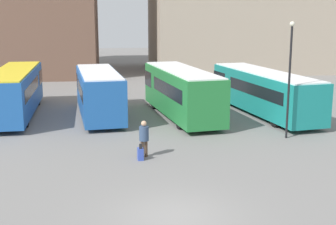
{
  "coord_description": "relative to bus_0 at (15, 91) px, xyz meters",
  "views": [
    {
      "loc": [
        -2.11,
        -14.79,
        6.83
      ],
      "look_at": [
        0.97,
        9.32,
        1.66
      ],
      "focal_mm": 50.0,
      "sensor_mm": 36.0,
      "label": 1
    }
  ],
  "objects": [
    {
      "name": "bus_1",
      "position": [
        5.64,
        -1.18,
        -0.02
      ],
      "size": [
        3.46,
        9.24,
        3.11
      ],
      "rotation": [
        0.0,
        0.0,
        1.68
      ],
      "color": "#1E56A3",
      "rests_on": "ground_plane"
    },
    {
      "name": "suitcase",
      "position": [
        7.71,
        -10.98,
        -1.41
      ],
      "size": [
        0.29,
        0.39,
        0.84
      ],
      "rotation": [
        0.0,
        0.0,
        1.65
      ],
      "color": "#334CB2",
      "rests_on": "ground_plane"
    },
    {
      "name": "bus_0",
      "position": [
        0.0,
        0.0,
        0.0
      ],
      "size": [
        2.97,
        11.53,
        3.12
      ],
      "rotation": [
        0.0,
        0.0,
        1.61
      ],
      "color": "#1E56A3",
      "rests_on": "ground_plane"
    },
    {
      "name": "ground_plane",
      "position": [
        8.43,
        -17.45,
        -1.7
      ],
      "size": [
        160.0,
        160.0,
        0.0
      ],
      "primitive_type": "plane",
      "color": "slate"
    },
    {
      "name": "bus_3",
      "position": [
        16.83,
        -1.56,
        -0.09
      ],
      "size": [
        4.44,
        12.05,
        2.96
      ],
      "rotation": [
        0.0,
        0.0,
        1.73
      ],
      "color": "#19847F",
      "rests_on": "ground_plane"
    },
    {
      "name": "lamp_post_1",
      "position": [
        16.08,
        -8.02,
        2.02
      ],
      "size": [
        0.28,
        0.28,
        6.41
      ],
      "color": "black",
      "rests_on": "ground_plane"
    },
    {
      "name": "bus_2",
      "position": [
        11.09,
        -1.8,
        0.04
      ],
      "size": [
        4.08,
        10.63,
        3.22
      ],
      "rotation": [
        0.0,
        0.0,
        1.72
      ],
      "color": "#237A38",
      "rests_on": "ground_plane"
    },
    {
      "name": "traveler",
      "position": [
        7.93,
        -10.51,
        -0.64
      ],
      "size": [
        0.5,
        0.5,
        1.8
      ],
      "rotation": [
        0.0,
        0.0,
        1.65
      ],
      "color": "#4C3828",
      "rests_on": "ground_plane"
    }
  ]
}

